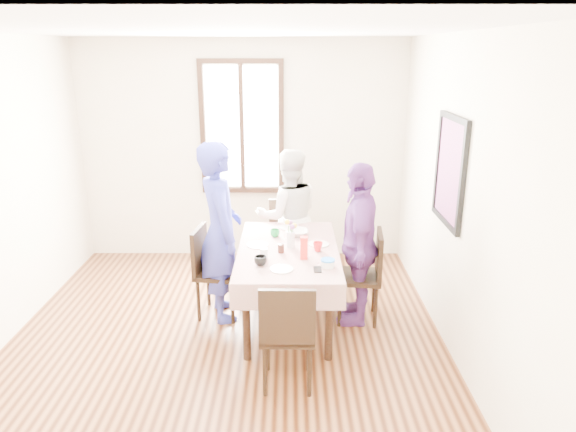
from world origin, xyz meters
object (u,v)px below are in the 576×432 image
object	(u,v)px
chair_far	(288,242)
person_left	(219,232)
person_far	(288,216)
chair_left	(219,272)
dining_table	(288,286)
chair_near	(288,332)
chair_right	(358,276)
person_right	(358,244)

from	to	relation	value
chair_far	person_left	distance (m)	1.18
person_far	chair_far	bearing A→B (deg)	-99.86
chair_far	person_far	bearing A→B (deg)	85.43
chair_left	person_far	distance (m)	1.14
dining_table	chair_near	xyz separation A→B (m)	(0.00, -1.01, 0.08)
chair_right	person_left	bearing A→B (deg)	92.11
chair_right	person_right	bearing A→B (deg)	96.01
dining_table	person_right	bearing A→B (deg)	3.95
person_far	person_left	bearing A→B (deg)	42.26
chair_right	chair_far	xyz separation A→B (m)	(-0.68, 0.96, 0.00)
chair_far	person_far	xyz separation A→B (m)	(0.00, -0.02, 0.31)
chair_right	chair_far	size ratio (longest dim) A/B	1.00
chair_right	dining_table	bearing A→B (deg)	99.86
person_left	person_far	world-z (taller)	person_left
chair_left	person_left	bearing A→B (deg)	98.03
dining_table	chair_far	distance (m)	1.01
chair_left	person_right	distance (m)	1.39
chair_left	person_far	size ratio (longest dim) A/B	0.59
person_right	chair_left	bearing A→B (deg)	-87.51
dining_table	chair_right	xyz separation A→B (m)	(0.68, 0.05, 0.08)
chair_far	person_right	bearing A→B (deg)	120.00
dining_table	chair_right	distance (m)	0.69
chair_left	chair_far	bearing A→B (deg)	149.99
chair_near	person_left	distance (m)	1.39
dining_table	person_right	size ratio (longest dim) A/B	0.93
chair_right	person_left	size ratio (longest dim) A/B	0.52
chair_near	person_far	xyz separation A→B (m)	(0.00, 2.00, 0.31)
chair_far	person_left	bearing A→B (deg)	48.15
chair_right	chair_near	world-z (taller)	same
chair_right	person_far	xyz separation A→B (m)	(-0.68, 0.95, 0.31)
chair_left	chair_right	bearing A→B (deg)	94.18
person_right	chair_far	bearing A→B (deg)	-139.04
chair_right	person_far	size ratio (longest dim) A/B	0.59
dining_table	person_left	bearing A→B (deg)	168.28
chair_left	chair_far	size ratio (longest dim) A/B	1.00
chair_right	chair_near	distance (m)	1.26
person_far	person_right	world-z (taller)	person_right
dining_table	person_right	world-z (taller)	person_right
person_far	person_right	xyz separation A→B (m)	(0.66, -0.95, 0.03)
chair_right	chair_near	xyz separation A→B (m)	(-0.68, -1.06, 0.00)
person_left	person_right	size ratio (longest dim) A/B	1.11
chair_far	person_left	world-z (taller)	person_left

